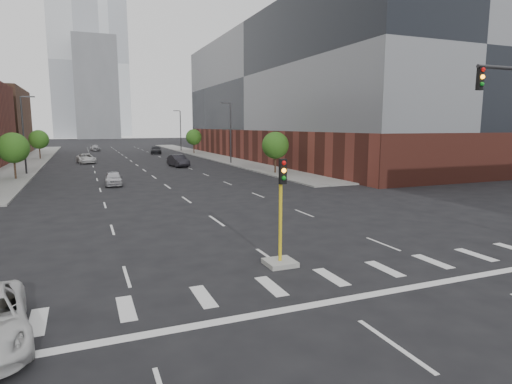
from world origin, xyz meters
TOP-DOWN VIEW (x-y plane):
  - sidewalk_left_far at (-15.00, 74.00)m, footprint 5.00×92.00m
  - sidewalk_right_far at (15.00, 74.00)m, footprint 5.00×92.00m
  - building_right_main at (29.50, 60.00)m, footprint 24.00×70.00m
  - tower_left at (-8.00, 220.00)m, footprint 22.00×22.00m
  - tower_right at (10.00, 260.00)m, footprint 20.00×20.00m
  - tower_mid at (0.00, 200.00)m, footprint 18.00×18.00m
  - median_traffic_signal at (0.00, 8.97)m, footprint 1.20×1.20m
  - streetlight_right_a at (13.41, 55.00)m, footprint 1.60×0.22m
  - streetlight_right_b at (13.41, 90.00)m, footprint 1.60×0.22m
  - streetlight_left at (-13.41, 50.00)m, footprint 1.60×0.22m
  - tree_left_near at (-14.00, 45.00)m, footprint 3.20×3.20m
  - tree_left_far at (-14.00, 75.00)m, footprint 3.20×3.20m
  - tree_right_near at (14.00, 40.00)m, footprint 3.20×3.20m
  - tree_right_far at (14.00, 80.00)m, footprint 3.20×3.20m
  - car_near_left at (-4.66, 36.69)m, footprint 1.79×4.06m
  - car_mid_right at (5.10, 53.24)m, footprint 2.42×5.23m
  - car_far_left at (-6.82, 64.24)m, footprint 3.04×5.44m
  - car_deep_right at (6.79, 83.07)m, footprint 2.91×5.47m
  - car_distant at (-4.54, 98.17)m, footprint 2.26×4.59m

SIDE VIEW (x-z plane):
  - sidewalk_left_far at x=-15.00m, z-range 0.00..0.15m
  - sidewalk_right_far at x=15.00m, z-range 0.00..0.15m
  - car_near_left at x=-4.66m, z-range 0.00..1.36m
  - car_far_left at x=-6.82m, z-range 0.00..1.44m
  - car_distant at x=-4.54m, z-range 0.00..1.51m
  - car_deep_right at x=6.79m, z-range 0.00..1.51m
  - car_mid_right at x=5.10m, z-range 0.00..1.66m
  - median_traffic_signal at x=0.00m, z-range -1.23..3.17m
  - tree_left_near at x=-14.00m, z-range 0.97..5.82m
  - tree_left_far at x=-14.00m, z-range 0.97..5.82m
  - tree_right_near at x=14.00m, z-range 0.97..5.82m
  - tree_right_far at x=14.00m, z-range 0.97..5.82m
  - streetlight_right_a at x=13.41m, z-range 0.47..9.55m
  - streetlight_right_b at x=13.41m, z-range 0.47..9.55m
  - streetlight_left at x=-13.41m, z-range 0.47..9.55m
  - building_right_main at x=29.50m, z-range 0.00..22.00m
  - tower_mid at x=0.00m, z-range 0.00..44.00m
  - tower_left at x=-8.00m, z-range 0.00..70.00m
  - tower_right at x=10.00m, z-range 0.00..80.00m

